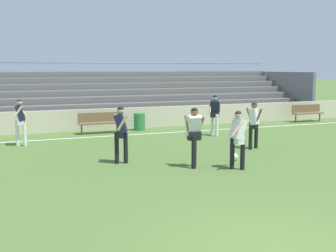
# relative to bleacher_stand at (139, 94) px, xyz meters

# --- Properties ---
(field_line_sideline) EXTENTS (44.00, 0.12, 0.01)m
(field_line_sideline) POSITION_rel_bleacher_stand_xyz_m (-3.12, -5.36, -1.36)
(field_line_sideline) COLOR white
(field_line_sideline) RESTS_ON ground
(sideline_wall) EXTENTS (48.00, 0.16, 0.98)m
(sideline_wall) POSITION_rel_bleacher_stand_xyz_m (-3.12, -3.44, -0.87)
(sideline_wall) COLOR beige
(sideline_wall) RESTS_ON ground
(bleacher_stand) EXTENTS (19.62, 5.78, 3.17)m
(bleacher_stand) POSITION_rel_bleacher_stand_xyz_m (0.00, 0.00, 0.00)
(bleacher_stand) COLOR #897051
(bleacher_stand) RESTS_ON ground
(bench_centre_sideline) EXTENTS (1.80, 0.40, 0.90)m
(bench_centre_sideline) POSITION_rel_bleacher_stand_xyz_m (7.93, -4.43, -0.82)
(bench_centre_sideline) COLOR brown
(bench_centre_sideline) RESTS_ON ground
(bench_near_bin) EXTENTS (1.80, 0.40, 0.90)m
(bench_near_bin) POSITION_rel_bleacher_stand_xyz_m (-3.22, -4.43, -0.82)
(bench_near_bin) COLOR brown
(bench_near_bin) RESTS_ON ground
(trash_bin) EXTENTS (0.52, 0.52, 0.79)m
(trash_bin) POSITION_rel_bleacher_stand_xyz_m (-1.31, -4.22, -0.97)
(trash_bin) COLOR #2D7F3D
(trash_bin) RESTS_ON ground
(player_white_challenging) EXTENTS (0.62, 0.46, 1.66)m
(player_white_challenging) POSITION_rel_bleacher_stand_xyz_m (-0.96, -12.33, -0.38)
(player_white_challenging) COLOR black
(player_white_challenging) RESTS_ON ground
(player_white_wide_left) EXTENTS (0.47, 0.51, 1.72)m
(player_white_wide_left) POSITION_rel_bleacher_stand_xyz_m (-2.00, -11.68, -0.33)
(player_white_wide_left) COLOR black
(player_white_wide_left) RESTS_ON ground
(player_white_wide_right) EXTENTS (0.48, 0.64, 1.66)m
(player_white_wide_right) POSITION_rel_bleacher_stand_xyz_m (1.11, -9.90, -0.38)
(player_white_wide_right) COLOR black
(player_white_wide_right) RESTS_ON ground
(player_dark_dropping_back) EXTENTS (0.49, 0.59, 1.71)m
(player_dark_dropping_back) POSITION_rel_bleacher_stand_xyz_m (-3.81, -10.44, -0.34)
(player_dark_dropping_back) COLOR black
(player_dark_dropping_back) RESTS_ON ground
(player_dark_trailing_run) EXTENTS (0.52, 0.44, 1.71)m
(player_dark_trailing_run) POSITION_rel_bleacher_stand_xyz_m (-6.50, -6.32, -0.34)
(player_dark_trailing_run) COLOR white
(player_dark_trailing_run) RESTS_ON ground
(player_dark_on_ball) EXTENTS (0.64, 0.49, 1.71)m
(player_dark_on_ball) POSITION_rel_bleacher_stand_xyz_m (1.17, -6.85, -0.34)
(player_dark_on_ball) COLOR white
(player_dark_on_ball) RESTS_ON ground
(soccer_ball) EXTENTS (0.22, 0.22, 0.22)m
(soccer_ball) POSITION_rel_bleacher_stand_xyz_m (-0.44, -11.29, -1.25)
(soccer_ball) COLOR white
(soccer_ball) RESTS_ON ground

